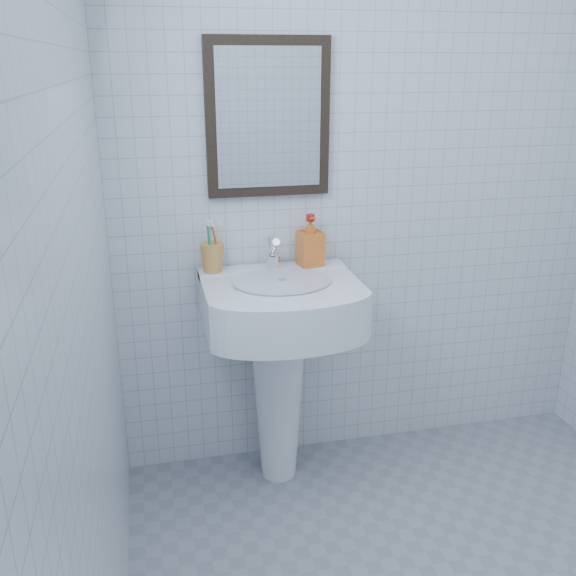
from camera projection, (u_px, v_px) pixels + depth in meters
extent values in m
cube|color=silver|center=(368.00, 188.00, 2.76)|extent=(2.20, 0.02, 2.50)
cube|color=silver|center=(80.00, 306.00, 1.43)|extent=(0.02, 2.40, 2.50)
cone|color=white|center=(278.00, 397.00, 2.79)|extent=(0.24, 0.24, 0.77)
cube|color=white|center=(281.00, 303.00, 2.58)|extent=(0.62, 0.44, 0.19)
cube|color=white|center=(272.00, 270.00, 2.71)|extent=(0.62, 0.11, 0.03)
cylinder|color=silver|center=(282.00, 281.00, 2.52)|extent=(0.39, 0.39, 0.01)
cylinder|color=silver|center=(273.00, 262.00, 2.67)|extent=(0.06, 0.06, 0.06)
cylinder|color=silver|center=(274.00, 247.00, 2.63)|extent=(0.03, 0.11, 0.09)
cylinder|color=silver|center=(272.00, 250.00, 2.68)|extent=(0.04, 0.06, 0.11)
imported|color=#D54614|center=(310.00, 240.00, 2.69)|extent=(0.11, 0.11, 0.22)
cube|color=black|center=(268.00, 118.00, 2.55)|extent=(0.50, 0.04, 0.62)
cube|color=white|center=(269.00, 119.00, 2.53)|extent=(0.42, 0.00, 0.54)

